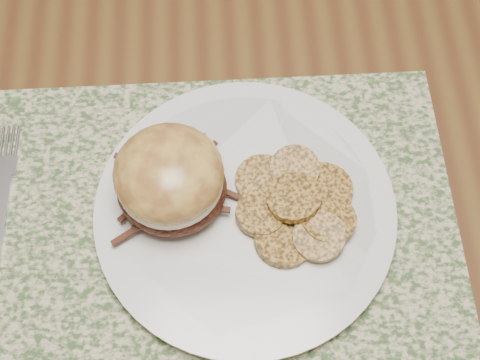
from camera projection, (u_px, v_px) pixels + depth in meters
name	position (u px, v px, depth m)	size (l,w,h in m)	color
ground	(324.00, 245.00, 1.41)	(3.50, 3.50, 0.00)	brown
dining_table	(387.00, 50.00, 0.81)	(1.50, 0.90, 0.75)	brown
placemat	(215.00, 230.00, 0.62)	(0.45, 0.33, 0.00)	#37532A
dinner_plate	(245.00, 212.00, 0.61)	(0.26, 0.26, 0.02)	silver
pork_sandwich	(170.00, 179.00, 0.58)	(0.12, 0.11, 0.07)	black
roasted_potatoes	(297.00, 205.00, 0.60)	(0.12, 0.13, 0.03)	#A67B31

